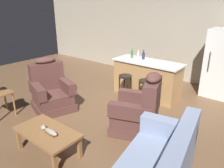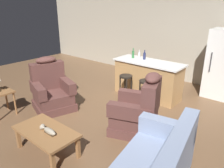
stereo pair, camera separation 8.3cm
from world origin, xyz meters
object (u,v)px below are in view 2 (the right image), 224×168
Objects in this scene: end_table at (0,96)px; refrigerator at (222,64)px; bar_stool_left at (126,83)px; bar_stool_right at (146,89)px; bottle_tall_green at (133,54)px; fish_figurine at (48,131)px; recliner_near_lamp at (52,91)px; bottle_short_amber at (139,55)px; coffee_table at (46,133)px; bottle_wine_dark at (144,56)px; recliner_near_island at (139,111)px; kitchen_island at (148,79)px.

end_table is 0.32× the size of refrigerator.
refrigerator reaches higher than bar_stool_left.
bottle_tall_green reaches higher than bar_stool_right.
refrigerator is (1.37, 4.31, 0.42)m from fish_figurine.
fish_figurine is 0.50× the size of bar_stool_left.
bottle_tall_green is at bearing 86.70° from recliner_near_lamp.
bottle_short_amber is at bearing 37.23° from bottle_tall_green.
coffee_table is 4.97× the size of bottle_short_amber.
recliner_near_island is at bearing -59.95° from bottle_wine_dark.
bar_stool_left is 2.54× the size of bottle_tall_green.
bottle_wine_dark is (-0.98, 1.69, 0.62)m from recliner_near_island.
bottle_tall_green is 0.17m from bottle_short_amber.
bottle_short_amber is at bearing 96.55° from coffee_table.
bottle_wine_dark reaches higher than fish_figurine.
bottle_tall_green is at bearing -168.08° from bottle_wine_dark.
bottle_wine_dark is at bearing 95.08° from fish_figurine.
kitchen_island is 0.71m from bar_stool_right.
end_table is (-1.88, 0.13, 0.10)m from coffee_table.
kitchen_island is at bearing 89.68° from coffee_table.
kitchen_island is 0.69m from bottle_short_amber.
fish_figurine is 1.39× the size of bottle_wine_dark.
bottle_tall_green is at bearing 99.11° from coffee_table.
refrigerator reaches higher than bottle_wine_dark.
bottle_short_amber is 0.19m from bottle_wine_dark.
kitchen_island is at bearing -84.35° from recliner_near_island.
bar_stool_left is (-0.25, -0.63, -0.01)m from kitchen_island.
bar_stool_left is at bearing 54.89° from end_table.
recliner_near_lamp is 1.76× the size of bar_stool_left.
bottle_tall_green reaches higher than bottle_short_amber.
bar_stool_left reaches higher than fish_figurine.
bottle_tall_green reaches higher than end_table.
bottle_tall_green is at bearing -149.58° from refrigerator.
recliner_near_island is at bearing 27.63° from end_table.
refrigerator is (1.45, 1.20, 0.40)m from kitchen_island.
recliner_near_lamp is at bearing 143.06° from fish_figurine.
refrigerator reaches higher than bar_stool_right.
recliner_near_island is 1.39m from bar_stool_left.
recliner_near_lamp is at bearing 141.37° from coffee_table.
fish_figurine is 1.68m from recliner_near_island.
recliner_near_lamp is 4.48× the size of bottle_tall_green.
bottle_wine_dark is (0.04, 0.74, 0.57)m from bar_stool_left.
bottle_wine_dark is at bearing 11.92° from bottle_tall_green.
end_table is 3.57m from bottle_wine_dark.
recliner_near_lamp is at bearing -123.27° from kitchen_island.
end_table is at bearing -102.72° from recliner_near_lamp.
fish_figurine is 4.54m from refrigerator.
fish_figurine is at bearing -6.54° from coffee_table.
bottle_tall_green is (1.38, 3.02, 0.59)m from end_table.
recliner_near_lamp and recliner_near_island have the same top height.
recliner_near_island is 2.17m from bottle_tall_green.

